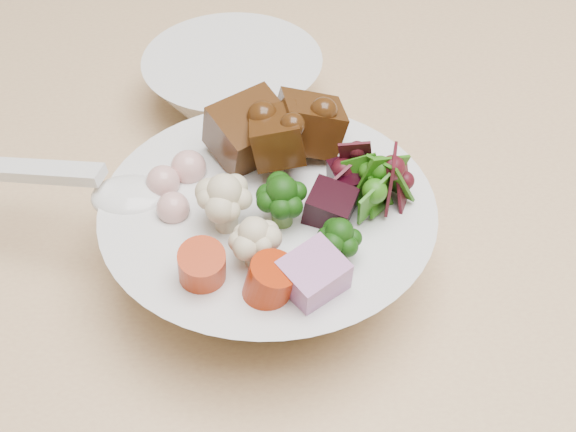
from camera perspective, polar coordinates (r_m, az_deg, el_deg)
The scene contains 4 objects.
chair_far at distance 1.34m, azimuth 8.38°, elevation 13.43°, with size 0.56×0.56×0.95m.
food_bowl at distance 0.59m, azimuth -1.20°, elevation -1.24°, with size 0.24×0.24×0.13m.
soup_spoon at distance 0.60m, azimuth -12.88°, elevation 1.81°, with size 0.16×0.07×0.03m.
side_bowl at distance 0.77m, azimuth -3.90°, elevation 9.36°, with size 0.17×0.17×0.06m, color silver, non-canonical shape.
Camera 1 is at (-0.39, -0.36, 1.21)m, focal length 50.00 mm.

